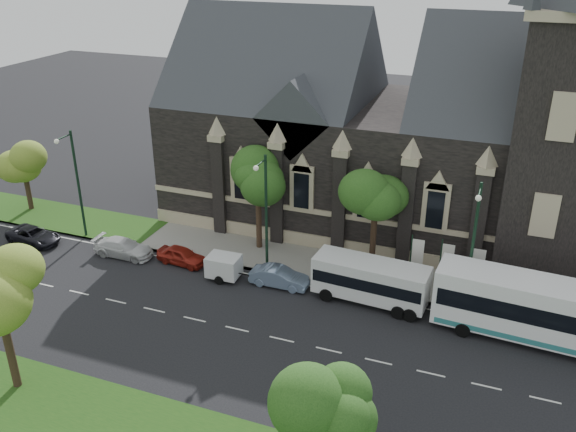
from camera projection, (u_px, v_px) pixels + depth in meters
The scene contains 21 objects.
ground at pixel (282, 339), 37.13m from camera, with size 160.00×160.00×0.00m, color black.
sidewalk at pixel (328, 266), 45.16m from camera, with size 80.00×5.00×0.15m, color gray.
museum at pixel (429, 134), 48.01m from camera, with size 40.00×17.70×29.90m.
tree_park_near at pixel (1, 283), 30.81m from camera, with size 4.42×4.42×8.56m.
tree_park_east at pixel (338, 406), 25.29m from camera, with size 3.40×3.40×6.28m.
tree_walk_right at pixel (380, 195), 42.76m from camera, with size 4.08×4.08×7.80m.
tree_walk_left at pixel (261, 180), 45.69m from camera, with size 3.91×3.91×7.64m.
tree_walk_far at pixel (26, 161), 52.83m from camera, with size 3.40×3.40×6.28m.
street_lamp_near at pixel (473, 242), 37.78m from camera, with size 0.36×1.88×9.00m.
street_lamp_mid at pixel (265, 209), 42.31m from camera, with size 0.36×1.88×9.00m.
street_lamp_far at pixel (76, 179), 47.48m from camera, with size 0.36×1.88×9.00m.
banner_flag_left at pixel (415, 256), 41.74m from camera, with size 0.90×0.10×4.00m.
banner_flag_center at pixel (445, 262), 41.10m from camera, with size 0.90×0.10×4.00m.
banner_flag_right at pixel (475, 267), 40.45m from camera, with size 0.90×0.10×4.00m.
tour_coach at pixel (553, 313), 35.87m from camera, with size 13.84×3.86×3.99m.
shuttle_bus at pixel (371, 279), 40.31m from camera, with size 7.76×3.12×2.94m.
box_trailer at pixel (224, 266), 43.34m from camera, with size 3.33×1.96×1.77m.
sedan at pixel (279, 277), 42.56m from camera, with size 1.45×4.17×1.37m, color #7C93B3.
car_far_red at pixel (182, 256), 45.47m from camera, with size 1.56×3.87×1.32m, color maroon.
car_far_white at pixel (124, 248), 46.58m from camera, with size 1.90×4.67×1.36m, color silver.
car_far_black at pixel (33, 235), 48.59m from camera, with size 2.11×4.58×1.27m, color black.
Camera 1 is at (11.24, -28.45, 22.35)m, focal length 38.06 mm.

